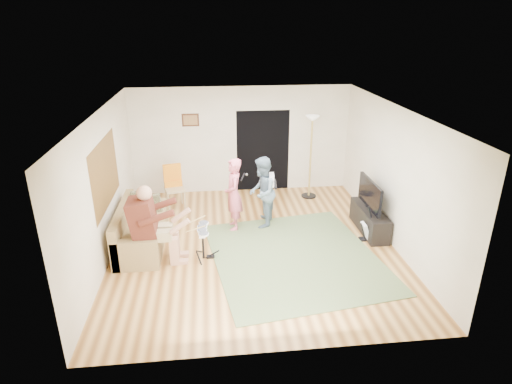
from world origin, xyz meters
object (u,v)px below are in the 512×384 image
(sofa, at_px, (138,233))
(drum_kit, at_px, (203,245))
(singer, at_px, (234,194))
(torchiere_lamp, at_px, (311,142))
(guitar_spare, at_px, (366,230))
(television, at_px, (370,194))
(guitarist, at_px, (262,192))
(tv_cabinet, at_px, (369,220))
(dining_chair, at_px, (175,193))

(sofa, distance_m, drum_kit, 1.45)
(singer, distance_m, torchiere_lamp, 2.62)
(guitar_spare, distance_m, television, 0.76)
(drum_kit, height_order, guitarist, guitarist)
(singer, bearing_deg, television, 78.34)
(drum_kit, bearing_deg, sofa, 153.27)
(torchiere_lamp, distance_m, tv_cabinet, 2.48)
(sofa, height_order, guitarist, guitarist)
(guitar_spare, height_order, dining_chair, dining_chair)
(singer, height_order, dining_chair, singer)
(sofa, xyz_separation_m, torchiere_lamp, (3.94, 2.11, 1.15))
(guitarist, bearing_deg, drum_kit, -30.00)
(sofa, bearing_deg, torchiere_lamp, 28.19)
(drum_kit, xyz_separation_m, singer, (0.65, 1.20, 0.50))
(sofa, bearing_deg, drum_kit, -26.73)
(sofa, xyz_separation_m, tv_cabinet, (4.79, 0.10, -0.02))
(drum_kit, bearing_deg, dining_chair, 105.14)
(dining_chair, bearing_deg, television, -36.45)
(drum_kit, bearing_deg, tv_cabinet, 12.16)
(sofa, bearing_deg, tv_cabinet, 1.25)
(guitar_spare, height_order, tv_cabinet, guitar_spare)
(singer, relative_size, dining_chair, 1.51)
(guitarist, distance_m, tv_cabinet, 2.35)
(guitar_spare, bearing_deg, torchiere_lamp, 104.76)
(sofa, bearing_deg, guitarist, 13.77)
(guitarist, relative_size, torchiere_lamp, 0.74)
(sofa, distance_m, dining_chair, 1.92)
(guitarist, height_order, tv_cabinet, guitarist)
(guitarist, relative_size, dining_chair, 1.49)
(drum_kit, bearing_deg, torchiere_lamp, 46.16)
(torchiere_lamp, distance_m, television, 2.24)
(torchiere_lamp, relative_size, dining_chair, 2.00)
(sofa, height_order, drum_kit, sofa)
(torchiere_lamp, height_order, television, torchiere_lamp)
(sofa, xyz_separation_m, television, (4.74, 0.10, 0.58))
(sofa, height_order, singer, singer)
(torchiere_lamp, relative_size, tv_cabinet, 1.48)
(guitar_spare, bearing_deg, tv_cabinet, 60.62)
(torchiere_lamp, bearing_deg, guitar_spare, -75.24)
(singer, height_order, tv_cabinet, singer)
(sofa, xyz_separation_m, guitarist, (2.56, 0.63, 0.50))
(sofa, relative_size, tv_cabinet, 1.45)
(singer, relative_size, television, 1.34)
(guitarist, xyz_separation_m, tv_cabinet, (2.23, -0.52, -0.52))
(torchiere_lamp, height_order, dining_chair, torchiere_lamp)
(drum_kit, distance_m, torchiere_lamp, 4.00)
(guitarist, distance_m, guitar_spare, 2.28)
(guitarist, bearing_deg, dining_chair, -106.75)
(guitar_spare, bearing_deg, television, 66.63)
(singer, relative_size, torchiere_lamp, 0.75)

